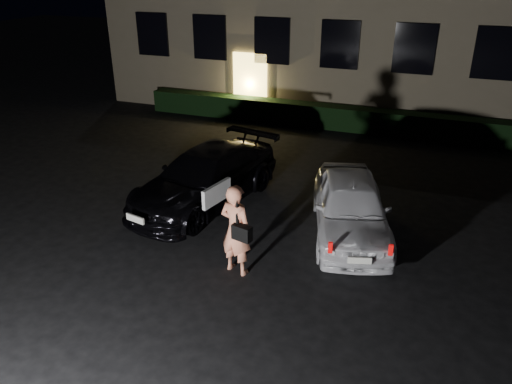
% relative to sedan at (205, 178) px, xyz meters
% --- Properties ---
extents(ground, '(80.00, 80.00, 0.00)m').
position_rel_sedan_xyz_m(ground, '(1.69, -3.07, -0.70)').
color(ground, black).
rests_on(ground, ground).
extents(hedge, '(15.00, 0.70, 0.85)m').
position_rel_sedan_xyz_m(hedge, '(1.69, 7.43, -0.27)').
color(hedge, black).
rests_on(hedge, ground).
extents(sedan, '(2.95, 5.12, 1.40)m').
position_rel_sedan_xyz_m(sedan, '(0.00, 0.00, 0.00)').
color(sedan, black).
rests_on(sedan, ground).
extents(hatch, '(2.70, 4.36, 1.38)m').
position_rel_sedan_xyz_m(hatch, '(3.84, -0.32, -0.01)').
color(hatch, white).
rests_on(hatch, ground).
extents(man, '(0.81, 0.62, 1.93)m').
position_rel_sedan_xyz_m(man, '(2.00, -2.69, 0.27)').
color(man, '#FF9670').
rests_on(man, ground).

